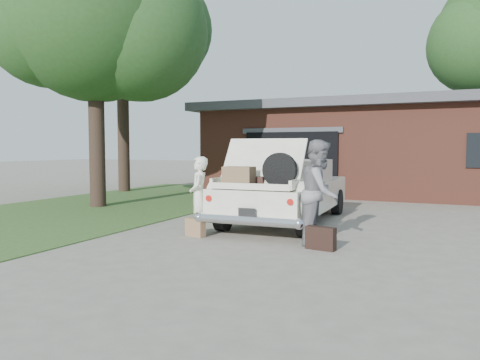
% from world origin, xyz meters
% --- Properties ---
extents(ground, '(90.00, 90.00, 0.00)m').
position_xyz_m(ground, '(0.00, 0.00, 0.00)').
color(ground, gray).
rests_on(ground, ground).
extents(grass_strip, '(6.00, 16.00, 0.02)m').
position_xyz_m(grass_strip, '(-5.50, 3.00, 0.01)').
color(grass_strip, '#2D4C1E').
rests_on(grass_strip, ground).
extents(house, '(12.80, 7.80, 3.30)m').
position_xyz_m(house, '(0.98, 11.47, 1.67)').
color(house, brown).
rests_on(house, ground).
extents(tree_left, '(5.81, 5.05, 8.00)m').
position_xyz_m(tree_left, '(-5.58, 3.29, 5.24)').
color(tree_left, '#38281E').
rests_on(tree_left, ground).
extents(tree_back, '(6.28, 5.46, 9.62)m').
position_xyz_m(tree_back, '(-7.90, 7.36, 6.59)').
color(tree_back, '#38281E').
rests_on(tree_back, ground).
extents(sedan, '(2.10, 4.97, 1.86)m').
position_xyz_m(sedan, '(0.06, 2.95, 0.72)').
color(sedan, white).
rests_on(sedan, ground).
extents(woman_left, '(0.55, 0.65, 1.51)m').
position_xyz_m(woman_left, '(-1.00, 0.86, 0.75)').
color(woman_left, white).
rests_on(woman_left, ground).
extents(woman_right, '(0.71, 0.90, 1.82)m').
position_xyz_m(woman_right, '(1.38, 0.91, 0.91)').
color(woman_right, gray).
rests_on(woman_right, ground).
extents(suitcase_left, '(0.46, 0.27, 0.34)m').
position_xyz_m(suitcase_left, '(-0.93, 0.60, 0.17)').
color(suitcase_left, '#976F4C').
rests_on(suitcase_left, ground).
extents(suitcase_right, '(0.51, 0.24, 0.38)m').
position_xyz_m(suitcase_right, '(1.53, 0.45, 0.19)').
color(suitcase_right, black).
rests_on(suitcase_right, ground).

